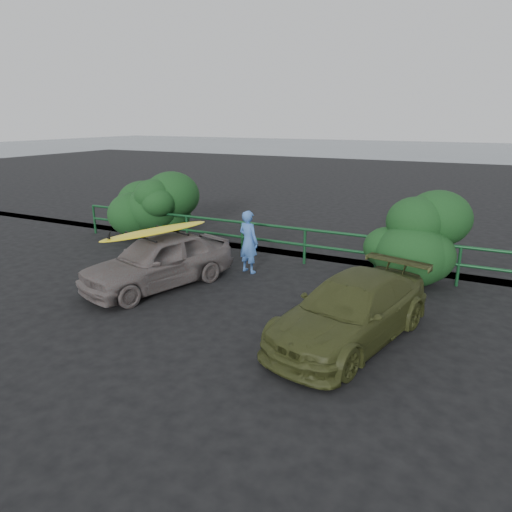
{
  "coord_description": "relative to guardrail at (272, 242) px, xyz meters",
  "views": [
    {
      "loc": [
        5.33,
        -6.65,
        3.97
      ],
      "look_at": [
        0.89,
        2.16,
        0.98
      ],
      "focal_mm": 32.0,
      "sensor_mm": 36.0,
      "label": 1
    }
  ],
  "objects": [
    {
      "name": "sedan",
      "position": [
        -1.54,
        -3.28,
        0.13
      ],
      "size": [
        2.65,
        4.13,
        1.31
      ],
      "primitive_type": "imported",
      "rotation": [
        0.0,
        0.0,
        -0.31
      ],
      "color": "#685F5D",
      "rests_on": "ground"
    },
    {
      "name": "roof_rack",
      "position": [
        -1.54,
        -3.28,
        0.81
      ],
      "size": [
        1.55,
        1.29,
        0.04
      ],
      "primitive_type": null,
      "rotation": [
        0.0,
        0.0,
        -0.31
      ],
      "color": "black",
      "rests_on": "sedan"
    },
    {
      "name": "olive_vehicle",
      "position": [
        3.41,
        -3.96,
        0.07
      ],
      "size": [
        2.62,
        4.32,
        1.17
      ],
      "primitive_type": "imported",
      "rotation": [
        0.0,
        0.0,
        -0.26
      ],
      "color": "#3C421D",
      "rests_on": "ground"
    },
    {
      "name": "ground",
      "position": [
        0.0,
        -5.0,
        -0.52
      ],
      "size": [
        80.0,
        80.0,
        0.0
      ],
      "primitive_type": "plane",
      "color": "black"
    },
    {
      "name": "surfboard",
      "position": [
        -1.54,
        -3.28,
        0.88
      ],
      "size": [
        1.48,
        2.99,
        0.09
      ],
      "primitive_type": "ellipsoid",
      "rotation": [
        0.0,
        0.0,
        -0.31
      ],
      "color": "yellow",
      "rests_on": "roof_rack"
    },
    {
      "name": "guardrail",
      "position": [
        0.0,
        0.0,
        0.0
      ],
      "size": [
        14.0,
        0.08,
        1.04
      ],
      "primitive_type": null,
      "color": "#134321",
      "rests_on": "ground"
    },
    {
      "name": "shrub_right",
      "position": [
        5.0,
        0.5,
        0.46
      ],
      "size": [
        3.2,
        2.4,
        1.96
      ],
      "primitive_type": null,
      "color": "#18441B",
      "rests_on": "ground"
    },
    {
      "name": "man",
      "position": [
        -0.08,
        -1.35,
        0.32
      ],
      "size": [
        0.7,
        0.56,
        1.68
      ],
      "primitive_type": "imported",
      "rotation": [
        0.0,
        0.0,
        2.85
      ],
      "color": "#4375CB",
      "rests_on": "ground"
    },
    {
      "name": "ocean",
      "position": [
        0.0,
        55.0,
        -0.52
      ],
      "size": [
        200.0,
        200.0,
        0.0
      ],
      "primitive_type": "plane",
      "color": "#545F67",
      "rests_on": "ground"
    },
    {
      "name": "shrub_left",
      "position": [
        -4.8,
        0.4,
        0.47
      ],
      "size": [
        3.2,
        2.4,
        1.98
      ],
      "primitive_type": null,
      "color": "#18441B",
      "rests_on": "ground"
    }
  ]
}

